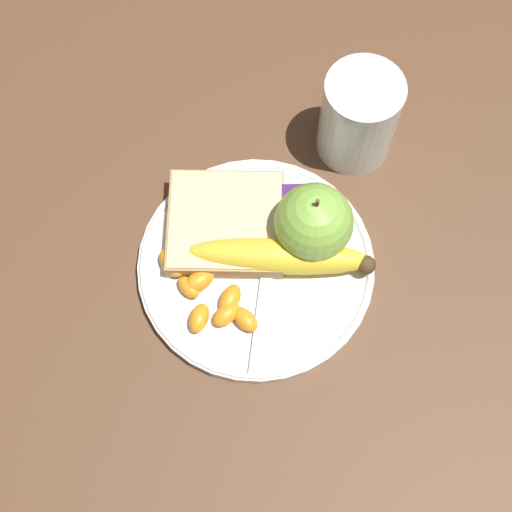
% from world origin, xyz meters
% --- Properties ---
extents(ground_plane, '(3.00, 3.00, 0.00)m').
position_xyz_m(ground_plane, '(0.00, 0.00, 0.00)').
color(ground_plane, brown).
extents(plate, '(0.23, 0.23, 0.01)m').
position_xyz_m(plate, '(0.00, 0.00, 0.01)').
color(plate, white).
rests_on(plate, ground_plane).
extents(juice_glass, '(0.08, 0.08, 0.10)m').
position_xyz_m(juice_glass, '(0.11, 0.14, 0.05)').
color(juice_glass, silver).
rests_on(juice_glass, ground_plane).
extents(apple, '(0.08, 0.08, 0.08)m').
position_xyz_m(apple, '(0.06, 0.02, 0.05)').
color(apple, '#84BC47').
rests_on(apple, plate).
extents(banana, '(0.18, 0.05, 0.03)m').
position_xyz_m(banana, '(0.02, -0.00, 0.03)').
color(banana, yellow).
rests_on(banana, plate).
extents(bread_slice, '(0.12, 0.11, 0.02)m').
position_xyz_m(bread_slice, '(-0.03, 0.04, 0.02)').
color(bread_slice, '#AB8751').
rests_on(bread_slice, plate).
extents(fork, '(0.05, 0.20, 0.00)m').
position_xyz_m(fork, '(0.01, 0.01, 0.01)').
color(fork, silver).
rests_on(fork, plate).
extents(jam_packet, '(0.04, 0.04, 0.02)m').
position_xyz_m(jam_packet, '(0.03, 0.06, 0.02)').
color(jam_packet, white).
rests_on(jam_packet, plate).
extents(orange_segment_0, '(0.03, 0.04, 0.02)m').
position_xyz_m(orange_segment_0, '(-0.08, 0.00, 0.02)').
color(orange_segment_0, orange).
rests_on(orange_segment_0, plate).
extents(orange_segment_1, '(0.03, 0.03, 0.02)m').
position_xyz_m(orange_segment_1, '(-0.03, -0.05, 0.02)').
color(orange_segment_1, orange).
rests_on(orange_segment_1, plate).
extents(orange_segment_2, '(0.04, 0.03, 0.02)m').
position_xyz_m(orange_segment_2, '(-0.05, -0.02, 0.02)').
color(orange_segment_2, orange).
rests_on(orange_segment_2, plate).
extents(orange_segment_3, '(0.03, 0.03, 0.01)m').
position_xyz_m(orange_segment_3, '(-0.04, 0.01, 0.02)').
color(orange_segment_3, orange).
rests_on(orange_segment_3, plate).
extents(orange_segment_4, '(0.03, 0.03, 0.02)m').
position_xyz_m(orange_segment_4, '(-0.03, -0.04, 0.02)').
color(orange_segment_4, orange).
rests_on(orange_segment_4, plate).
extents(orange_segment_5, '(0.03, 0.03, 0.01)m').
position_xyz_m(orange_segment_5, '(-0.07, -0.02, 0.02)').
color(orange_segment_5, orange).
rests_on(orange_segment_5, plate).
extents(orange_segment_6, '(0.03, 0.03, 0.02)m').
position_xyz_m(orange_segment_6, '(-0.06, -0.06, 0.02)').
color(orange_segment_6, orange).
rests_on(orange_segment_6, plate).
extents(orange_segment_7, '(0.03, 0.03, 0.02)m').
position_xyz_m(orange_segment_7, '(-0.01, -0.06, 0.02)').
color(orange_segment_7, orange).
rests_on(orange_segment_7, plate).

